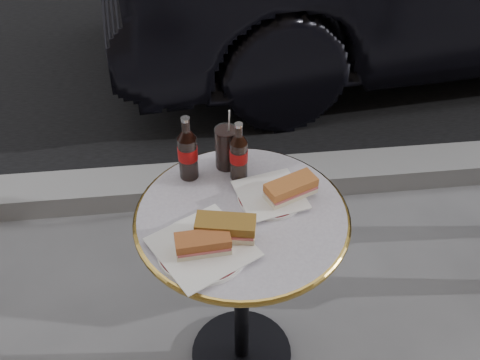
{
  "coord_description": "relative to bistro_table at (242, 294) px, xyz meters",
  "views": [
    {
      "loc": [
        -0.14,
        -1.2,
        1.95
      ],
      "look_at": [
        0.0,
        0.05,
        0.82
      ],
      "focal_mm": 45.0,
      "sensor_mm": 36.0,
      "label": 1
    }
  ],
  "objects": [
    {
      "name": "cola_bottle_right",
      "position": [
        0.01,
        0.16,
        0.47
      ],
      "size": [
        0.06,
        0.06,
        0.2
      ],
      "primitive_type": null,
      "rotation": [
        0.0,
        0.0,
        -0.17
      ],
      "color": "black",
      "rests_on": "bistro_table"
    },
    {
      "name": "sandwich_left_b",
      "position": [
        -0.05,
        -0.09,
        0.41
      ],
      "size": [
        0.17,
        0.11,
        0.06
      ],
      "primitive_type": "cube",
      "rotation": [
        0.0,
        0.0,
        -0.2
      ],
      "color": "olive",
      "rests_on": "plate_left"
    },
    {
      "name": "sandwich_left_a",
      "position": [
        -0.12,
        -0.14,
        0.4
      ],
      "size": [
        0.15,
        0.08,
        0.05
      ],
      "primitive_type": "cube",
      "rotation": [
        0.0,
        0.0,
        0.07
      ],
      "color": "#A55629",
      "rests_on": "plate_left"
    },
    {
      "name": "cola_glass",
      "position": [
        -0.02,
        0.22,
        0.44
      ],
      "size": [
        0.07,
        0.07,
        0.14
      ],
      "primitive_type": "cylinder",
      "rotation": [
        0.0,
        0.0,
        -0.04
      ],
      "color": "black",
      "rests_on": "bistro_table"
    },
    {
      "name": "sandwich_right",
      "position": [
        0.15,
        0.05,
        0.4
      ],
      "size": [
        0.17,
        0.12,
        0.05
      ],
      "primitive_type": "cube",
      "rotation": [
        0.0,
        0.0,
        0.41
      ],
      "color": "#B6642E",
      "rests_on": "plate_right"
    },
    {
      "name": "bistro_table",
      "position": [
        0.0,
        0.0,
        0.0
      ],
      "size": [
        0.62,
        0.62,
        0.73
      ],
      "primitive_type": null,
      "color": "#BAB2C4",
      "rests_on": "ground"
    },
    {
      "name": "plate_right",
      "position": [
        0.09,
        0.06,
        0.37
      ],
      "size": [
        0.2,
        0.2,
        0.01
      ],
      "primitive_type": "cylinder",
      "rotation": [
        0.0,
        0.0,
        0.05
      ],
      "color": "white",
      "rests_on": "bistro_table"
    },
    {
      "name": "plate_left",
      "position": [
        -0.12,
        -0.12,
        0.37
      ],
      "size": [
        0.32,
        0.32,
        0.01
      ],
      "primitive_type": "cylinder",
      "rotation": [
        0.0,
        0.0,
        0.33
      ],
      "color": "white",
      "rests_on": "bistro_table"
    },
    {
      "name": "cola_bottle_left",
      "position": [
        -0.14,
        0.19,
        0.47
      ],
      "size": [
        0.07,
        0.07,
        0.22
      ],
      "primitive_type": null,
      "rotation": [
        0.0,
        0.0,
        -0.24
      ],
      "color": "black",
      "rests_on": "bistro_table"
    },
    {
      "name": "curb",
      "position": [
        0.0,
        0.9,
        -0.32
      ],
      "size": [
        40.0,
        0.2,
        0.12
      ],
      "primitive_type": "cube",
      "color": "gray",
      "rests_on": "ground"
    },
    {
      "name": "ground",
      "position": [
        0.0,
        0.0,
        -0.37
      ],
      "size": [
        80.0,
        80.0,
        0.0
      ],
      "primitive_type": "plane",
      "color": "slate",
      "rests_on": "ground"
    }
  ]
}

